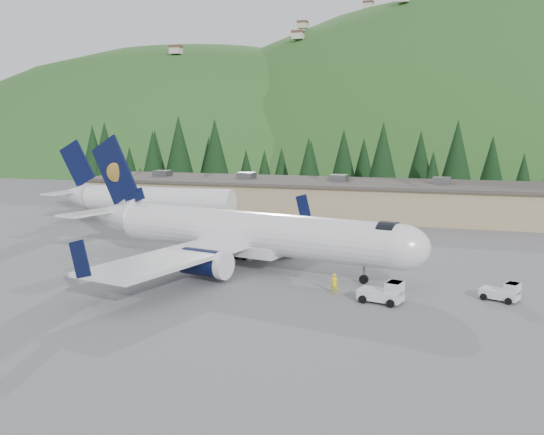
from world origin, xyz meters
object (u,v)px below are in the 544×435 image
Objects in this scene: airliner at (242,233)px; second_airliner at (140,198)px; terminal_building at (307,196)px; ramp_worker at (334,283)px; baggage_tug_b at (503,292)px; baggage_tug_a at (385,293)px.

airliner reaches higher than second_airliner.
second_airliner is at bearing 149.42° from airliner.
airliner is 0.52× the size of terminal_building.
airliner is at bearing -30.77° from ramp_worker.
baggage_tug_b is at bearing -29.09° from second_airliner.
second_airliner is 44.31m from ramp_worker.
second_airliner is 53.65m from baggage_tug_b.
airliner is at bearing -84.04° from terminal_building.
second_airliner reaches higher than baggage_tug_a.
terminal_building is at bearing 38.78° from second_airliner.
airliner is at bearing -42.39° from second_airliner.
baggage_tug_a is at bearing -37.58° from second_airliner.
baggage_tug_b is at bearing 1.26° from airliner.
terminal_building is 42.80× the size of ramp_worker.
ramp_worker is (-12.64, -2.04, 0.16)m from baggage_tug_b.
second_airliner is 0.39× the size of terminal_building.
second_airliner is 48.47m from baggage_tug_a.
ramp_worker is (-4.18, 1.43, 0.05)m from baggage_tug_a.
airliner is 1.35× the size of second_airliner.
second_airliner is at bearing -38.74° from ramp_worker.
ramp_worker is at bearing -19.63° from airliner.
second_airliner is at bearing 154.16° from baggage_tug_a.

